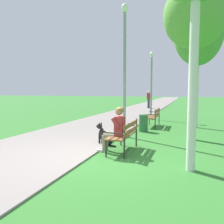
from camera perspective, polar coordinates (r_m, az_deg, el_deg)
The scene contains 12 objects.
ground_plane at distance 6.16m, azimuth -3.90°, elevation -10.77°, with size 120.00×120.00×0.00m, color #33752D.
paved_path at distance 29.83m, azimuth 10.03°, elevation 1.90°, with size 3.67×60.00×0.04m, color gray.
park_bench_near at distance 6.60m, azimuth 3.02°, elevation -5.10°, with size 0.55×1.50×0.85m.
park_bench_mid at distance 11.28m, azimuth 9.86°, elevation -0.88°, with size 0.55×1.50×0.85m.
person_seated_on_near_bench at distance 6.50m, azimuth 0.93°, elevation -3.76°, with size 0.74×0.49×1.25m.
dog_black at distance 7.43m, azimuth -1.72°, elevation -5.93°, with size 0.79×0.46×0.71m.
lamp_post_near at distance 8.67m, azimuth 3.00°, elevation 10.13°, with size 0.24×0.24×4.72m.
lamp_post_mid at distance 14.08m, azimuth 9.37°, elevation 6.47°, with size 0.24×0.24×3.90m.
birch_tree_second at distance 8.91m, azimuth 19.19°, elevation 20.68°, with size 2.06×1.84×5.26m.
birch_tree_third at distance 11.74m, azimuth 19.95°, elevation 17.86°, with size 2.19×2.04×5.91m.
litter_bin at distance 9.88m, azimuth 7.51°, elevation -2.65°, with size 0.36×0.36×0.70m, color #2D6638.
pedestrian_distant at distance 22.33m, azimuth 8.76°, elevation 2.95°, with size 0.32×0.22×1.65m.
Camera 1 is at (2.23, -5.48, 1.69)m, focal length 38.24 mm.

